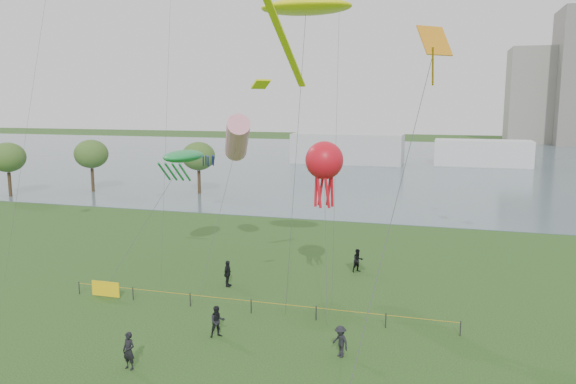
# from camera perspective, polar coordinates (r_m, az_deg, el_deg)

# --- Properties ---
(lake) EXTENTS (400.00, 120.00, 0.08)m
(lake) POSITION_cam_1_polar(r_m,az_deg,el_deg) (117.93, 12.23, 2.95)
(lake) COLOR slate
(lake) RESTS_ON ground_plane
(building_low) EXTENTS (16.00, 18.00, 28.00)m
(building_low) POSITION_cam_1_polar(r_m,az_deg,el_deg) (186.58, 23.86, 8.93)
(building_low) COLOR gray
(building_low) RESTS_ON ground_plane
(pavilion_left) EXTENTS (22.00, 8.00, 6.00)m
(pavilion_left) POSITION_cam_1_polar(r_m,az_deg,el_deg) (114.14, 6.07, 4.41)
(pavilion_left) COLOR silver
(pavilion_left) RESTS_ON ground_plane
(pavilion_right) EXTENTS (18.00, 7.00, 5.00)m
(pavilion_right) POSITION_cam_1_polar(r_m,az_deg,el_deg) (115.61, 19.15, 3.76)
(pavilion_right) COLOR silver
(pavilion_right) RESTS_ON ground_plane
(trees) EXTENTS (27.62, 13.68, 7.24)m
(trees) POSITION_cam_1_polar(r_m,az_deg,el_deg) (80.08, -18.70, 3.49)
(trees) COLOR #352718
(trees) RESTS_ON ground_plane
(fence) EXTENTS (24.07, 0.07, 1.05)m
(fence) POSITION_cam_1_polar(r_m,az_deg,el_deg) (36.70, -12.94, -10.11)
(fence) COLOR black
(fence) RESTS_ON ground_plane
(spectator_a) EXTENTS (1.06, 1.02, 1.72)m
(spectator_a) POSITION_cam_1_polar(r_m,az_deg,el_deg) (31.14, -7.18, -12.92)
(spectator_a) COLOR black
(spectator_a) RESTS_ON ground_plane
(spectator_b) EXTENTS (1.18, 1.11, 1.60)m
(spectator_b) POSITION_cam_1_polar(r_m,az_deg,el_deg) (28.86, 5.34, -14.88)
(spectator_b) COLOR black
(spectator_b) RESTS_ON ground_plane
(spectator_c) EXTENTS (0.47, 1.08, 1.82)m
(spectator_c) POSITION_cam_1_polar(r_m,az_deg,el_deg) (38.90, -6.16, -8.25)
(spectator_c) COLOR black
(spectator_c) RESTS_ON ground_plane
(spectator_f) EXTENTS (0.73, 0.55, 1.82)m
(spectator_f) POSITION_cam_1_polar(r_m,az_deg,el_deg) (28.54, -15.87, -15.26)
(spectator_f) COLOR black
(spectator_f) RESTS_ON ground_plane
(spectator_g) EXTENTS (1.07, 1.04, 1.74)m
(spectator_g) POSITION_cam_1_polar(r_m,az_deg,el_deg) (42.19, 7.12, -6.93)
(spectator_g) COLOR black
(spectator_g) RESTS_ON ground_plane
(kite_stingray) EXTENTS (5.30, 10.13, 18.22)m
(kite_stingray) POSITION_cam_1_polar(r_m,az_deg,el_deg) (33.30, 1.78, 18.18)
(kite_stingray) COLOR #3F3F42
(kite_windsock) EXTENTS (4.20, 9.44, 11.69)m
(kite_windsock) POSITION_cam_1_polar(r_m,az_deg,el_deg) (41.93, -5.20, 5.44)
(kite_windsock) COLOR #3F3F42
(kite_creature) EXTENTS (4.65, 7.56, 8.90)m
(kite_creature) POSITION_cam_1_polar(r_m,az_deg,el_deg) (42.95, -10.58, 3.57)
(kite_creature) COLOR #3F3F42
(kite_octopus) EXTENTS (2.34, 5.13, 10.15)m
(kite_octopus) POSITION_cam_1_polar(r_m,az_deg,el_deg) (34.49, 3.71, 3.13)
(kite_octopus) COLOR #3F3F42
(kite_delta) EXTENTS (3.37, 8.44, 15.39)m
(kite_delta) POSITION_cam_1_polar(r_m,az_deg,el_deg) (22.03, 14.22, 12.69)
(kite_delta) COLOR #3F3F42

